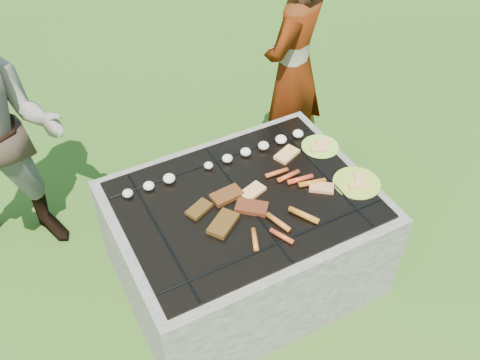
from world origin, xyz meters
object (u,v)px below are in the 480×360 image
object	(u,v)px
plate_far	(320,147)
plate_near	(357,183)
fire_pit	(244,242)
cook	(293,70)

from	to	relation	value
plate_far	plate_near	xyz separation A→B (m)	(0.00, -0.33, -0.00)
fire_pit	plate_near	distance (m)	0.67
fire_pit	plate_far	distance (m)	0.67
cook	plate_far	bearing A→B (deg)	41.26
fire_pit	plate_far	size ratio (longest dim) A/B	6.12
plate_near	plate_far	bearing A→B (deg)	90.16
fire_pit	cook	world-z (taller)	cook
plate_far	cook	xyz separation A→B (m)	(0.18, 0.57, 0.12)
fire_pit	plate_near	bearing A→B (deg)	-16.76
fire_pit	plate_near	size ratio (longest dim) A/B	4.46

